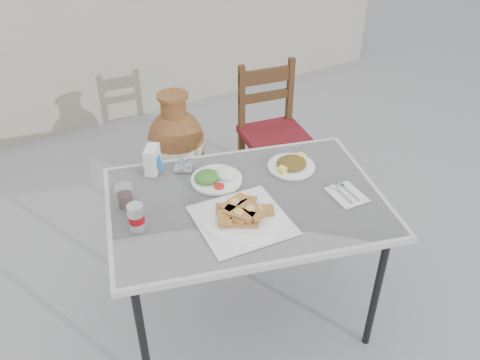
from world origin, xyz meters
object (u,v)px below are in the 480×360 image
cafe_table (246,208)px  pide_plate (242,214)px  napkin_holder (152,160)px  terracotta_urn (176,144)px  soda_can (136,217)px  chair (273,132)px  cola_glass (125,197)px  salad_rice_plate (216,177)px  salad_chopped_plate (291,164)px  condiment_caddy (184,166)px

cafe_table → pide_plate: bearing=-128.0°
napkin_holder → terracotta_urn: size_ratio=0.19×
soda_can → chair: size_ratio=0.13×
pide_plate → soda_can: bearing=156.6°
cola_glass → soda_can: bearing=-94.2°
salad_rice_plate → napkin_holder: 0.31m
cola_glass → terracotta_urn: cola_glass is taller
pide_plate → soda_can: 0.43m
salad_chopped_plate → terracotta_urn: size_ratio=0.33×
cafe_table → condiment_caddy: size_ratio=12.64×
napkin_holder → chair: 1.11m
condiment_caddy → chair: bearing=29.6°
salad_rice_plate → cola_glass: size_ratio=2.26×
soda_can → cola_glass: size_ratio=1.12×
salad_rice_plate → salad_chopped_plate: (0.37, -0.09, -0.00)m
pide_plate → condiment_caddy: size_ratio=3.63×
cafe_table → salad_chopped_plate: size_ratio=6.11×
salad_rice_plate → napkin_holder: napkin_holder is taller
pide_plate → terracotta_urn: size_ratio=0.58×
condiment_caddy → soda_can: bearing=-139.4°
cafe_table → terracotta_urn: (0.19, 1.24, -0.37)m
salad_rice_plate → condiment_caddy: size_ratio=2.17×
salad_rice_plate → salad_chopped_plate: size_ratio=1.05×
terracotta_urn → pide_plate: bearing=-101.9°
pide_plate → cola_glass: (-0.38, 0.34, 0.01)m
cafe_table → salad_rice_plate: bearing=104.5°
pide_plate → napkin_holder: napkin_holder is taller
pide_plate → terracotta_urn: (0.29, 1.35, -0.45)m
soda_can → cola_glass: soda_can is taller
condiment_caddy → napkin_holder: bearing=155.2°
cola_glass → chair: size_ratio=0.12×
terracotta_urn → napkin_holder: bearing=-119.3°
cafe_table → soda_can: soda_can is taller
pide_plate → terracotta_urn: 1.45m
salad_chopped_plate → soda_can: (-0.80, -0.05, 0.04)m
cafe_table → chair: chair is taller
napkin_holder → terracotta_urn: napkin_holder is taller
terracotta_urn → condiment_caddy: bearing=-110.6°
napkin_holder → condiment_caddy: size_ratio=1.17×
soda_can → condiment_caddy: soda_can is taller
cola_glass → chair: 1.37m
salad_rice_plate → cola_glass: 0.43m
pide_plate → cola_glass: bearing=138.4°
soda_can → napkin_holder: bearing=58.7°
pide_plate → chair: (0.80, 0.95, -0.31)m
pide_plate → chair: chair is taller
napkin_holder → condiment_caddy: (0.13, -0.06, -0.04)m
pide_plate → cola_glass: cola_glass is taller
napkin_holder → soda_can: bearing=-83.9°
pide_plate → terracotta_urn: pide_plate is taller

